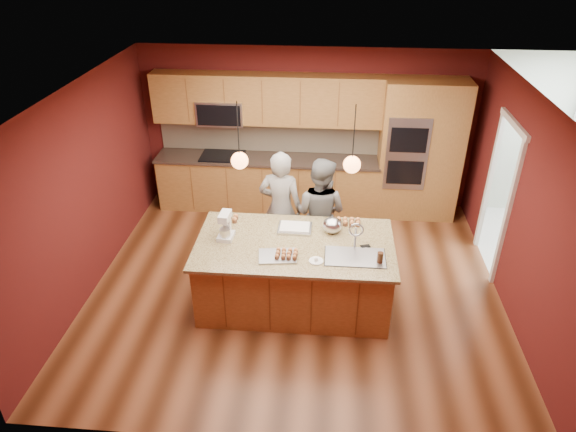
# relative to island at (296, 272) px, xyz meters

# --- Properties ---
(floor) EXTENTS (5.50, 5.50, 0.00)m
(floor) POSITION_rel_island_xyz_m (-0.02, 0.33, -0.46)
(floor) COLOR #442110
(floor) RESTS_ON ground
(ceiling) EXTENTS (5.50, 5.50, 0.00)m
(ceiling) POSITION_rel_island_xyz_m (-0.02, 0.33, 2.24)
(ceiling) COLOR white
(ceiling) RESTS_ON ground
(wall_back) EXTENTS (5.50, 0.00, 5.50)m
(wall_back) POSITION_rel_island_xyz_m (-0.02, 2.83, 0.89)
(wall_back) COLOR #4D1312
(wall_back) RESTS_ON ground
(wall_front) EXTENTS (5.50, 0.00, 5.50)m
(wall_front) POSITION_rel_island_xyz_m (-0.02, -2.17, 0.89)
(wall_front) COLOR #4D1312
(wall_front) RESTS_ON ground
(wall_left) EXTENTS (0.00, 5.00, 5.00)m
(wall_left) POSITION_rel_island_xyz_m (-2.77, 0.33, 0.89)
(wall_left) COLOR #4D1312
(wall_left) RESTS_ON ground
(wall_right) EXTENTS (0.00, 5.00, 5.00)m
(wall_right) POSITION_rel_island_xyz_m (2.73, 0.33, 0.89)
(wall_right) COLOR #4D1312
(wall_right) RESTS_ON ground
(cabinet_run) EXTENTS (3.74, 0.64, 2.30)m
(cabinet_run) POSITION_rel_island_xyz_m (-0.70, 2.58, 0.52)
(cabinet_run) COLOR brown
(cabinet_run) RESTS_ON floor
(oven_column) EXTENTS (1.30, 0.62, 2.30)m
(oven_column) POSITION_rel_island_xyz_m (1.83, 2.53, 0.69)
(oven_column) COLOR brown
(oven_column) RESTS_ON floor
(doorway_trim) EXTENTS (0.08, 1.11, 2.20)m
(doorway_trim) POSITION_rel_island_xyz_m (2.71, 1.13, 0.59)
(doorway_trim) COLOR silver
(doorway_trim) RESTS_ON wall_right
(pendant_left) EXTENTS (0.20, 0.20, 0.80)m
(pendant_left) POSITION_rel_island_xyz_m (-0.66, 0.00, 1.54)
(pendant_left) COLOR black
(pendant_left) RESTS_ON ceiling
(pendant_right) EXTENTS (0.20, 0.20, 0.80)m
(pendant_right) POSITION_rel_island_xyz_m (0.63, 0.00, 1.54)
(pendant_right) COLOR black
(pendant_right) RESTS_ON ceiling
(island) EXTENTS (2.47, 1.38, 1.29)m
(island) POSITION_rel_island_xyz_m (0.00, 0.00, 0.00)
(island) COLOR brown
(island) RESTS_ON floor
(person_left) EXTENTS (0.69, 0.51, 1.72)m
(person_left) POSITION_rel_island_xyz_m (-0.28, 0.95, 0.40)
(person_left) COLOR black
(person_left) RESTS_ON floor
(person_right) EXTENTS (0.97, 0.87, 1.64)m
(person_right) POSITION_rel_island_xyz_m (0.27, 0.95, 0.36)
(person_right) COLOR gray
(person_right) RESTS_ON floor
(stand_mixer) EXTENTS (0.20, 0.27, 0.35)m
(stand_mixer) POSITION_rel_island_xyz_m (-0.89, 0.06, 0.60)
(stand_mixer) COLOR silver
(stand_mixer) RESTS_ON island
(sheet_cake) EXTENTS (0.44, 0.33, 0.05)m
(sheet_cake) POSITION_rel_island_xyz_m (-0.04, 0.33, 0.47)
(sheet_cake) COLOR #B9BCC0
(sheet_cake) RESTS_ON island
(cooling_rack) EXTENTS (0.48, 0.37, 0.02)m
(cooling_rack) POSITION_rel_island_xyz_m (-0.20, -0.31, 0.45)
(cooling_rack) COLOR #9FA1A6
(cooling_rack) RESTS_ON island
(mixing_bowl) EXTENTS (0.25, 0.25, 0.21)m
(mixing_bowl) POSITION_rel_island_xyz_m (0.44, 0.31, 0.54)
(mixing_bowl) COLOR silver
(mixing_bowl) RESTS_ON island
(plate) EXTENTS (0.17, 0.17, 0.01)m
(plate) POSITION_rel_island_xyz_m (0.27, -0.37, 0.45)
(plate) COLOR white
(plate) RESTS_ON island
(tumbler) EXTENTS (0.07, 0.07, 0.14)m
(tumbler) POSITION_rel_island_xyz_m (1.01, -0.33, 0.51)
(tumbler) COLOR #3A1F11
(tumbler) RESTS_ON island
(phone) EXTENTS (0.13, 0.10, 0.01)m
(phone) POSITION_rel_island_xyz_m (0.86, -0.00, 0.45)
(phone) COLOR black
(phone) RESTS_ON island
(cupcakes_left) EXTENTS (0.26, 0.17, 0.08)m
(cupcakes_left) POSITION_rel_island_xyz_m (-0.94, 0.48, 0.48)
(cupcakes_left) COLOR #CA7940
(cupcakes_left) RESTS_ON island
(cupcakes_rack) EXTENTS (0.28, 0.21, 0.06)m
(cupcakes_rack) POSITION_rel_island_xyz_m (-0.09, -0.31, 0.49)
(cupcakes_rack) COLOR #CA7940
(cupcakes_rack) RESTS_ON island
(cupcakes_right) EXTENTS (0.34, 0.17, 0.08)m
(cupcakes_right) POSITION_rel_island_xyz_m (0.66, 0.52, 0.48)
(cupcakes_right) COLOR #CA7940
(cupcakes_right) RESTS_ON island
(dryer) EXTENTS (0.75, 0.77, 1.11)m
(dryer) POSITION_rel_island_xyz_m (4.15, 1.82, 0.09)
(dryer) COLOR silver
(dryer) RESTS_ON floor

